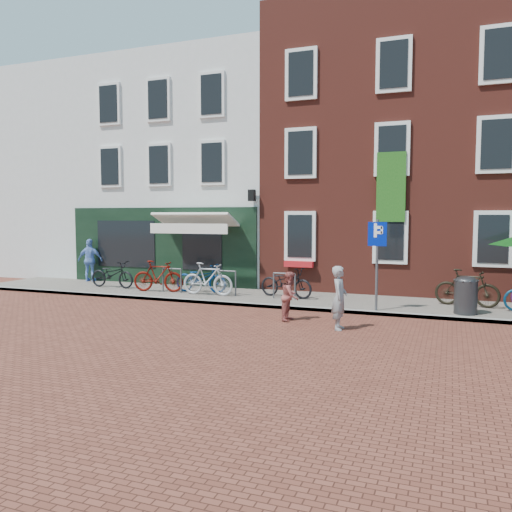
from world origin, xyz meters
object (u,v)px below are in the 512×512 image
at_px(bicycle_1, 158,276).
at_px(bicycle_4, 286,282).
at_px(parking_sign, 377,249).
at_px(woman, 339,298).
at_px(boy, 290,296).
at_px(bicycle_5, 467,288).
at_px(bicycle_2, 201,278).
at_px(bicycle_0, 112,274).
at_px(litter_bin, 466,293).
at_px(bicycle_3, 208,279).
at_px(cafe_person, 90,260).

relative_size(bicycle_1, bicycle_4, 0.97).
relative_size(parking_sign, woman, 1.65).
bearing_deg(bicycle_4, boy, -148.36).
height_order(bicycle_1, bicycle_5, same).
bearing_deg(bicycle_1, bicycle_2, -84.28).
height_order(parking_sign, bicycle_1, parking_sign).
bearing_deg(bicycle_4, bicycle_0, 103.12).
distance_m(bicycle_0, bicycle_1, 2.11).
xyz_separation_m(bicycle_1, bicycle_2, (1.42, 0.41, -0.05)).
relative_size(litter_bin, bicycle_0, 0.59).
height_order(bicycle_0, bicycle_5, bicycle_5).
relative_size(woman, bicycle_4, 0.83).
bearing_deg(woman, bicycle_3, 54.31).
relative_size(bicycle_2, bicycle_3, 1.03).
xyz_separation_m(bicycle_2, bicycle_5, (8.36, 0.28, 0.05)).
distance_m(parking_sign, bicycle_0, 9.67).
xyz_separation_m(woman, boy, (-1.40, 0.61, -0.13)).
xyz_separation_m(cafe_person, bicycle_3, (5.93, -1.56, -0.31)).
bearing_deg(bicycle_2, boy, -128.36).
relative_size(cafe_person, bicycle_3, 0.95).
bearing_deg(litter_bin, woman, -137.57).
xyz_separation_m(litter_bin, parking_sign, (-2.28, -0.34, 1.13)).
height_order(litter_bin, parking_sign, parking_sign).
distance_m(litter_bin, boy, 4.68).
distance_m(woman, bicycle_5, 4.80).
relative_size(litter_bin, bicycle_2, 0.59).
xyz_separation_m(bicycle_0, bicycle_2, (3.51, 0.13, 0.00)).
distance_m(parking_sign, bicycle_5, 3.04).
bearing_deg(parking_sign, bicycle_2, 167.91).
height_order(cafe_person, bicycle_1, cafe_person).
height_order(parking_sign, bicycle_0, parking_sign).
relative_size(bicycle_2, bicycle_5, 1.03).
bearing_deg(parking_sign, bicycle_0, 173.05).
bearing_deg(bicycle_5, parking_sign, 134.49).
relative_size(boy, bicycle_3, 0.71).
bearing_deg(boy, bicycle_3, 56.01).
xyz_separation_m(woman, bicycle_4, (-2.43, 3.53, -0.18)).
bearing_deg(bicycle_1, bicycle_5, -96.21).
distance_m(litter_bin, bicycle_3, 7.82).
distance_m(woman, cafe_person, 11.83).
height_order(bicycle_2, bicycle_5, bicycle_5).
distance_m(bicycle_0, bicycle_4, 6.54).
xyz_separation_m(litter_bin, boy, (-4.24, -1.98, -0.02)).
xyz_separation_m(boy, bicycle_4, (-1.03, 2.91, -0.05)).
distance_m(bicycle_1, bicycle_2, 1.48).
height_order(woman, boy, woman).
height_order(bicycle_1, bicycle_4, bicycle_1).
height_order(parking_sign, bicycle_4, parking_sign).
distance_m(parking_sign, boy, 2.80).
distance_m(woman, bicycle_0, 9.60).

